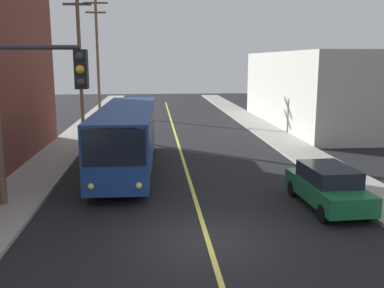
{
  "coord_description": "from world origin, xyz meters",
  "views": [
    {
      "loc": [
        -1.62,
        -12.42,
        5.53
      ],
      "look_at": [
        0.0,
        5.55,
        2.0
      ],
      "focal_mm": 40.17,
      "sensor_mm": 36.0,
      "label": 1
    }
  ],
  "objects_px": {
    "parked_car_green": "(328,186)",
    "utility_pole_far": "(97,51)",
    "utility_pole_mid": "(79,53)",
    "traffic_signal_left_corner": "(5,109)",
    "city_bus": "(127,135)"
  },
  "relations": [
    {
      "from": "utility_pole_far",
      "to": "traffic_signal_left_corner",
      "type": "height_order",
      "value": "utility_pole_far"
    },
    {
      "from": "utility_pole_mid",
      "to": "city_bus",
      "type": "bearing_deg",
      "value": -69.96
    },
    {
      "from": "parked_car_green",
      "to": "traffic_signal_left_corner",
      "type": "relative_size",
      "value": 0.74
    },
    {
      "from": "city_bus",
      "to": "traffic_signal_left_corner",
      "type": "xyz_separation_m",
      "value": [
        -2.43,
        -10.3,
        2.49
      ]
    },
    {
      "from": "city_bus",
      "to": "utility_pole_far",
      "type": "distance_m",
      "value": 23.7
    },
    {
      "from": "parked_car_green",
      "to": "city_bus",
      "type": "bearing_deg",
      "value": 140.44
    },
    {
      "from": "utility_pole_far",
      "to": "parked_car_green",
      "type": "bearing_deg",
      "value": -67.73
    },
    {
      "from": "city_bus",
      "to": "traffic_signal_left_corner",
      "type": "relative_size",
      "value": 2.03
    },
    {
      "from": "city_bus",
      "to": "utility_pole_mid",
      "type": "distance_m",
      "value": 12.23
    },
    {
      "from": "utility_pole_far",
      "to": "traffic_signal_left_corner",
      "type": "xyz_separation_m",
      "value": [
        1.71,
        -33.17,
        -2.12
      ]
    },
    {
      "from": "parked_car_green",
      "to": "utility_pole_far",
      "type": "height_order",
      "value": "utility_pole_far"
    },
    {
      "from": "utility_pole_mid",
      "to": "utility_pole_far",
      "type": "xyz_separation_m",
      "value": [
        -0.21,
        12.1,
        0.36
      ]
    },
    {
      "from": "city_bus",
      "to": "utility_pole_far",
      "type": "bearing_deg",
      "value": 100.26
    },
    {
      "from": "utility_pole_far",
      "to": "utility_pole_mid",
      "type": "bearing_deg",
      "value": -89.0
    },
    {
      "from": "parked_car_green",
      "to": "utility_pole_mid",
      "type": "distance_m",
      "value": 21.6
    }
  ]
}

